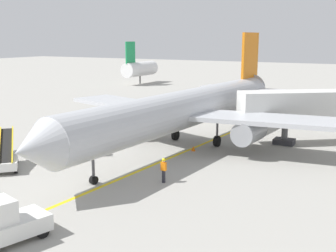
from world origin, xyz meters
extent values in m
plane|color=#9E9B93|center=(0.00, 0.00, 0.00)|extent=(300.00, 300.00, 0.00)
cube|color=yellow|center=(1.81, 5.00, 0.00)|extent=(7.32, 79.72, 0.01)
cylinder|color=#B2B5BA|center=(1.81, 13.63, 3.45)|extent=(5.92, 30.17, 3.30)
cone|color=#B2B5BA|center=(0.38, -2.51, 3.45)|extent=(3.43, 2.67, 3.23)
cone|color=#B2B5BA|center=(3.25, 29.96, 3.85)|extent=(3.37, 3.06, 3.14)
cube|color=#B2B5BA|center=(9.40, 14.46, 3.05)|extent=(13.44, 5.94, 0.36)
cylinder|color=gray|center=(7.68, 13.61, 2.05)|extent=(2.17, 3.35, 1.90)
cube|color=#B2B5BA|center=(-5.52, 15.78, 3.05)|extent=(13.72, 8.02, 0.36)
cylinder|color=gray|center=(-3.98, 14.64, 2.05)|extent=(2.17, 3.35, 1.90)
cube|color=orange|center=(3.03, 27.57, 7.50)|extent=(0.63, 4.01, 5.20)
cube|color=#B2B5BA|center=(5.99, 26.91, 3.85)|extent=(5.31, 2.47, 0.24)
cube|color=#B2B5BA|center=(0.01, 27.44, 3.85)|extent=(5.56, 3.32, 0.24)
cylinder|color=#4C4C51|center=(0.80, 2.17, 1.56)|extent=(0.20, 0.20, 3.12)
cylinder|color=black|center=(0.80, 2.17, 0.28)|extent=(0.40, 0.59, 0.56)
cylinder|color=#4C4C51|center=(4.17, 15.43, 1.56)|extent=(0.20, 0.20, 3.12)
cylinder|color=black|center=(4.17, 15.43, 0.48)|extent=(0.43, 0.99, 0.96)
cylinder|color=#4C4C51|center=(-0.21, 15.81, 1.56)|extent=(0.20, 0.20, 3.12)
cylinder|color=black|center=(-0.21, 15.81, 0.48)|extent=(0.43, 0.99, 0.96)
cube|color=black|center=(0.56, -0.52, 3.80)|extent=(2.88, 1.24, 0.60)
cube|color=silver|center=(10.72, 20.15, 3.60)|extent=(11.22, 9.19, 2.50)
cylinder|color=#59595B|center=(9.26, 19.09, 1.18)|extent=(0.56, 0.56, 2.35)
cube|color=#333338|center=(9.26, 19.09, 0.25)|extent=(1.80, 1.40, 0.50)
cube|color=silver|center=(2.37, -6.17, 0.70)|extent=(2.83, 3.99, 0.80)
cylinder|color=black|center=(3.50, -5.18, 0.30)|extent=(0.38, 0.64, 0.60)
cylinder|color=black|center=(1.95, -4.73, 0.30)|extent=(0.38, 0.64, 0.60)
cube|color=silver|center=(-4.65, 7.67, 0.65)|extent=(2.52, 2.68, 0.70)
cube|color=silver|center=(-4.39, 7.34, 1.55)|extent=(1.49, 1.49, 1.10)
cube|color=black|center=(-4.06, 6.94, 1.55)|extent=(0.81, 0.68, 0.77)
cylinder|color=black|center=(-3.69, 7.36, 0.30)|extent=(0.55, 0.60, 0.60)
cylinder|color=black|center=(-4.55, 6.67, 0.30)|extent=(0.55, 0.60, 0.60)
cylinder|color=black|center=(-4.75, 8.67, 0.30)|extent=(0.55, 0.60, 0.60)
cylinder|color=black|center=(-5.61, 7.97, 0.30)|extent=(0.55, 0.60, 0.60)
cube|color=silver|center=(-6.98, 1.82, 0.60)|extent=(3.79, 3.70, 0.60)
cylinder|color=black|center=(-7.51, 3.20, 0.30)|extent=(0.59, 0.57, 0.60)
cylinder|color=black|center=(-5.58, 1.36, 0.30)|extent=(0.59, 0.57, 0.60)
cube|color=black|center=(-7.42, 2.23, 1.55)|extent=(4.24, 4.09, 1.76)
cube|color=yellow|center=(-7.73, 1.90, 1.67)|extent=(3.70, 3.51, 1.84)
cube|color=yellow|center=(-7.11, 2.56, 1.67)|extent=(3.70, 3.51, 1.84)
cylinder|color=#26262D|center=(4.72, 4.66, 0.42)|extent=(0.24, 0.24, 0.85)
cube|color=orange|center=(4.72, 4.66, 1.13)|extent=(0.36, 0.22, 0.56)
sphere|color=beige|center=(4.72, 4.66, 1.52)|extent=(0.20, 0.20, 0.20)
sphere|color=yellow|center=(4.72, 4.66, 1.58)|extent=(0.24, 0.24, 0.24)
cone|color=orange|center=(-7.69, 12.52, 0.22)|extent=(0.36, 0.36, 0.44)
cone|color=orange|center=(-5.00, 17.57, 0.22)|extent=(0.36, 0.36, 0.44)
cone|color=orange|center=(-5.39, 14.91, 0.22)|extent=(0.36, 0.36, 0.44)
cone|color=orange|center=(2.99, 13.01, 0.22)|extent=(0.36, 0.36, 0.44)
cylinder|color=silver|center=(-30.28, 57.22, 3.10)|extent=(3.00, 10.00, 3.00)
cylinder|color=#3F3F3F|center=(-30.28, 57.22, 0.80)|extent=(0.30, 0.30, 1.60)
cube|color=#198C4C|center=(-30.28, 53.72, 6.60)|extent=(0.24, 3.20, 4.40)
camera|label=1|loc=(17.96, -19.07, 9.51)|focal=45.53mm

